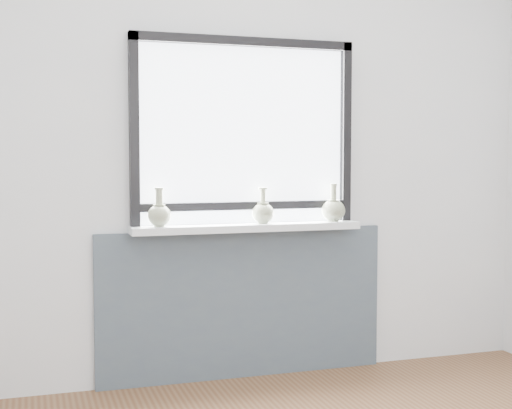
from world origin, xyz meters
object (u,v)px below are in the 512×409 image
object	(u,v)px
vase_a	(159,214)
vase_b	(263,212)
vase_c	(333,209)
windowsill	(247,227)

from	to	relation	value
vase_a	vase_b	distance (m)	0.60
vase_b	vase_c	world-z (taller)	vase_c
vase_a	vase_c	size ratio (longest dim) A/B	0.96
windowsill	vase_b	xyz separation A→B (m)	(0.09, 0.00, 0.09)
windowsill	vase_b	world-z (taller)	vase_b
vase_b	vase_c	size ratio (longest dim) A/B	0.93
windowsill	vase_a	distance (m)	0.51
windowsill	vase_c	world-z (taller)	vase_c
vase_a	vase_c	world-z (taller)	vase_c
windowsill	vase_c	distance (m)	0.53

